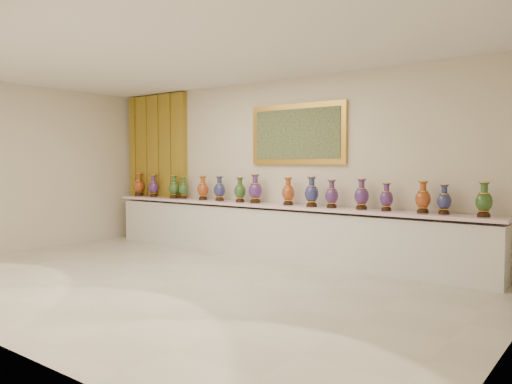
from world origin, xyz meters
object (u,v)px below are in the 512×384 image
(counter, at_px, (273,231))
(vase_0, at_px, (139,186))
(vase_2, at_px, (174,188))
(vase_1, at_px, (153,187))

(counter, relative_size, vase_0, 15.16)
(counter, distance_m, vase_0, 3.49)
(counter, height_order, vase_2, vase_2)
(counter, height_order, vase_0, vase_0)
(counter, bearing_deg, vase_1, -179.94)
(counter, bearing_deg, vase_0, -179.91)
(vase_0, distance_m, vase_2, 1.10)
(vase_1, distance_m, vase_2, 0.65)
(vase_2, bearing_deg, vase_0, 177.63)
(counter, distance_m, vase_2, 2.41)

